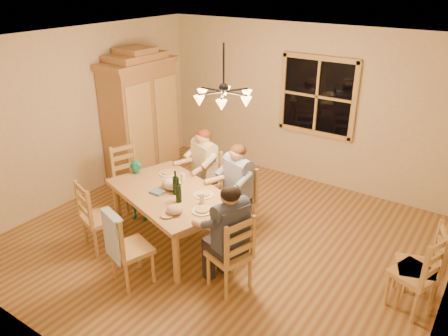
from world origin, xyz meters
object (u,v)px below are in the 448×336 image
Objects in this scene: chair_end_left at (131,189)px; chair_spare_front at (412,285)px; chandelier at (224,96)px; chair_far_right at (236,212)px; adult_slate_man at (229,226)px; adult_woman at (203,160)px; wine_bottle_b at (178,190)px; chair_spare_back at (415,279)px; dining_table at (172,198)px; adult_plaid_man at (237,178)px; armoire at (141,120)px; chair_near_left at (102,228)px; wine_bottle_a at (176,183)px; chair_end_right at (229,265)px; chair_far_left at (204,192)px; child at (138,191)px; chair_near_right at (133,259)px.

chair_end_left is 1.00× the size of chair_spare_front.
chandelier reaches higher than chair_far_right.
adult_slate_man is (2.37, -0.76, 0.54)m from chair_end_left.
wine_bottle_b is at bearing 129.04° from adult_woman.
dining_table is at bearing 81.43° from chair_spare_back.
chair_spare_front is (2.45, -0.25, 0.00)m from chair_far_right.
adult_plaid_man reaches higher than chair_spare_back.
armoire is (-2.42, 0.99, -1.02)m from chandelier.
chair_near_left is 1.19m from wine_bottle_a.
chair_far_right is at bearing 49.75° from dining_table.
armoire is at bearing 77.91° from chair_end_right.
chair_far_left is 3.00× the size of wine_bottle_a.
chair_end_left is at bearing 90.00° from chair_end_right.
chair_end_right is (3.01, -1.73, -0.75)m from armoire.
chandelier is 2.51m from chair_end_left.
chair_end_left is 1.13× the size of adult_slate_man.
chair_spare_back is (3.84, 0.42, -0.17)m from child.
chair_near_left is at bearing 180.00° from chair_near_right.
adult_woman reaches higher than wine_bottle_a.
chair_spare_back is (4.23, 0.19, 0.00)m from chair_end_left.
adult_woman is 0.99m from wine_bottle_a.
chandelier is at bearing 56.79° from chair_near_left.
armoire is 2.32× the size of chair_near_right.
wine_bottle_a is 1.01m from child.
chair_far_right is 1.13× the size of adult_woman.
chair_spare_front is (3.73, 1.11, 0.00)m from chair_near_left.
dining_table is 2.15× the size of child.
chair_far_left is at bearing -0.00° from adult_plaid_man.
chair_end_right is 1.13× the size of adult_plaid_man.
chair_spare_back is (2.45, 0.20, -1.77)m from chandelier.
chair_near_right is 1.12m from wine_bottle_a.
chandelier is at bearing 57.13° from wine_bottle_b.
chandelier reaches higher than adult_woman.
chair_end_left is at bearing 162.92° from wine_bottle_a.
chandelier reaches higher than armoire.
chair_far_right and chair_spare_front have the same top height.
chandelier is 1.56m from adult_slate_man.
chair_spare_front is at bearing 160.88° from chair_spare_back.
armoire reaches higher than chair_near_right.
chair_far_right reaches higher than dining_table.
chandelier is 3.03m from chair_spare_front.
chair_end_right is (0.59, -1.08, 0.00)m from chair_far_right.
chair_far_right is at bearing 106.97° from adult_plaid_man.
adult_plaid_man is at bearing 117.98° from chair_end_left.
chair_end_right is 2.04m from chair_spare_front.
chair_near_right is 1.01m from wine_bottle_b.
adult_woman is 3.28m from chair_spare_back.
armoire is 2.63× the size of adult_slate_man.
chair_far_left and chair_near_left have the same top height.
adult_plaid_man is at bearing -15.16° from armoire.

